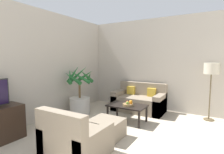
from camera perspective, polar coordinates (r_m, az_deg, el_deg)
name	(u,v)px	position (r m, az deg, el deg)	size (l,w,h in m)	color
wall_back	(192,65)	(5.19, 24.73, 3.57)	(7.75, 0.06, 2.70)	#BCB2A3
wall_left	(3,67)	(4.11, -32.11, 2.70)	(0.06, 8.11, 2.70)	#BCB2A3
potted_palm	(80,98)	(4.94, -10.46, -6.77)	(0.83, 0.84, 1.34)	beige
sofa_loveseat	(139,101)	(5.20, 8.82, -7.84)	(1.45, 0.78, 0.81)	gray
floor_lamp	(211,72)	(4.87, 29.70, 1.55)	(0.34, 0.34, 1.42)	brown
coffee_table	(127,107)	(4.27, 4.95, -9.80)	(0.90, 0.57, 0.42)	black
fruit_bowl	(128,105)	(4.18, 5.22, -8.99)	(0.25, 0.25, 0.05)	#997A4C
apple_red	(127,102)	(4.19, 5.00, -8.15)	(0.06, 0.06, 0.06)	red
apple_green	(127,103)	(4.11, 5.07, -8.37)	(0.07, 0.07, 0.07)	olive
orange_fruit	(131,102)	(4.16, 6.15, -8.09)	(0.09, 0.09, 0.09)	orange
armchair	(75,140)	(2.94, -11.93, -19.60)	(0.88, 0.82, 0.80)	gray
ottoman	(106,128)	(3.53, -1.93, -16.32)	(0.62, 0.55, 0.36)	gray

